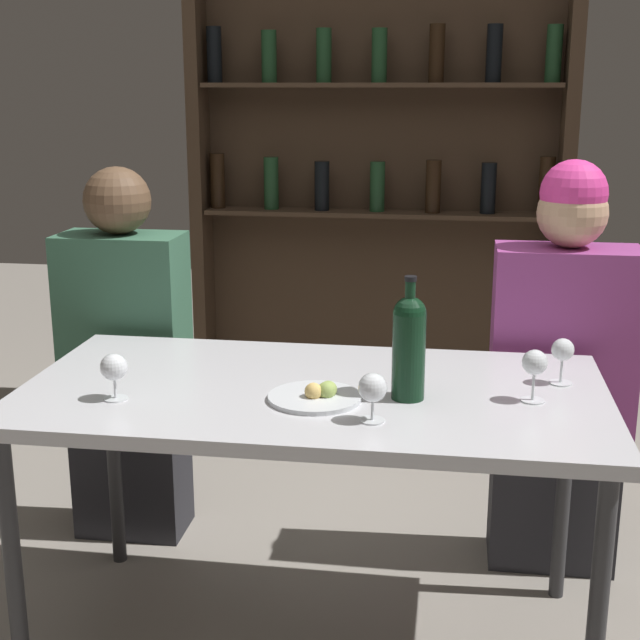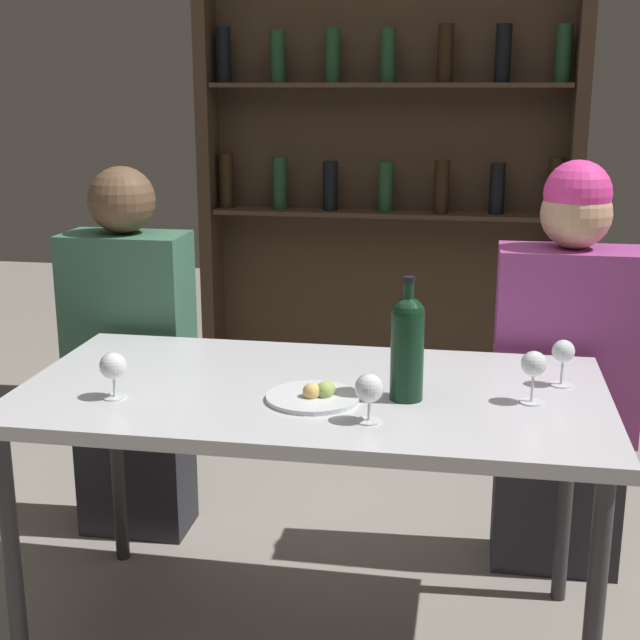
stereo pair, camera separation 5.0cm
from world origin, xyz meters
name	(u,v)px [view 2 (the right image)]	position (x,y,z in m)	size (l,w,h in m)	color
ground_plane	(313,639)	(0.00, 0.00, 0.00)	(10.00, 10.00, 0.00)	gray
dining_table	(312,409)	(0.00, 0.00, 0.69)	(1.52, 0.79, 0.75)	silver
wine_rack_wall	(388,152)	(0.00, 1.89, 1.22)	(1.70, 0.21, 2.34)	#38281C
wine_bottle	(407,344)	(0.25, -0.05, 0.90)	(0.08, 0.08, 0.31)	black
wine_glass_0	(563,354)	(0.64, 0.13, 0.84)	(0.06, 0.06, 0.12)	silver
wine_glass_1	(369,389)	(0.17, -0.22, 0.83)	(0.07, 0.07, 0.12)	silver
wine_glass_2	(113,367)	(-0.47, -0.17, 0.83)	(0.07, 0.07, 0.12)	silver
wine_glass_3	(534,366)	(0.56, -0.02, 0.85)	(0.06, 0.06, 0.13)	silver
food_plate_0	(315,395)	(0.02, -0.09, 0.76)	(0.24, 0.24, 0.05)	silver
seated_person_left	(131,364)	(-0.72, 0.55, 0.60)	(0.40, 0.22, 1.26)	#26262B
seated_person_right	(564,378)	(0.69, 0.55, 0.63)	(0.44, 0.22, 1.30)	#26262B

